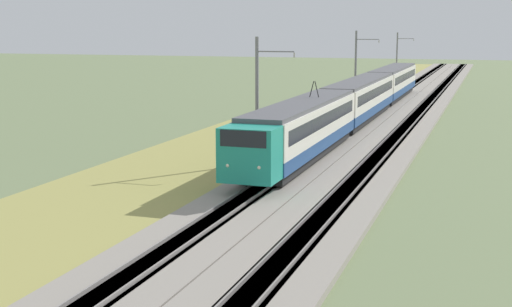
# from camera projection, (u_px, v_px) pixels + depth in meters

# --- Properties ---
(ballast_main) EXTENTS (240.00, 4.40, 0.30)m
(ballast_main) POSITION_uv_depth(u_px,v_px,m) (331.00, 141.00, 53.86)
(ballast_main) COLOR gray
(ballast_main) RESTS_ON ground
(ballast_adjacent) EXTENTS (240.00, 4.40, 0.30)m
(ballast_adjacent) POSITION_uv_depth(u_px,v_px,m) (391.00, 145.00, 52.46)
(ballast_adjacent) COLOR gray
(ballast_adjacent) RESTS_ON ground
(track_main) EXTENTS (240.00, 1.57, 0.45)m
(track_main) POSITION_uv_depth(u_px,v_px,m) (331.00, 141.00, 53.86)
(track_main) COLOR #4C4238
(track_main) RESTS_ON ground
(track_adjacent) EXTENTS (240.00, 1.57, 0.45)m
(track_adjacent) POSITION_uv_depth(u_px,v_px,m) (391.00, 144.00, 52.46)
(track_adjacent) COLOR #4C4238
(track_adjacent) RESTS_ON ground
(grass_verge) EXTENTS (240.00, 12.29, 0.12)m
(grass_verge) POSITION_uv_depth(u_px,v_px,m) (259.00, 139.00, 55.67)
(grass_verge) COLOR #99934C
(grass_verge) RESTS_ON ground
(passenger_train) EXTENTS (64.20, 3.01, 5.10)m
(passenger_train) POSITION_uv_depth(u_px,v_px,m) (361.00, 97.00, 65.06)
(passenger_train) COLOR teal
(passenger_train) RESTS_ON ground
(catenary_mast_mid) EXTENTS (0.22, 2.56, 8.10)m
(catenary_mast_mid) POSITION_uv_depth(u_px,v_px,m) (258.00, 100.00, 44.58)
(catenary_mast_mid) COLOR slate
(catenary_mast_mid) RESTS_ON ground
(catenary_mast_far) EXTENTS (0.22, 2.56, 8.32)m
(catenary_mast_far) POSITION_uv_depth(u_px,v_px,m) (356.00, 69.00, 75.48)
(catenary_mast_far) COLOR slate
(catenary_mast_far) RESTS_ON ground
(catenary_mast_distant) EXTENTS (0.22, 2.56, 7.91)m
(catenary_mast_distant) POSITION_uv_depth(u_px,v_px,m) (397.00, 58.00, 106.44)
(catenary_mast_distant) COLOR slate
(catenary_mast_distant) RESTS_ON ground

